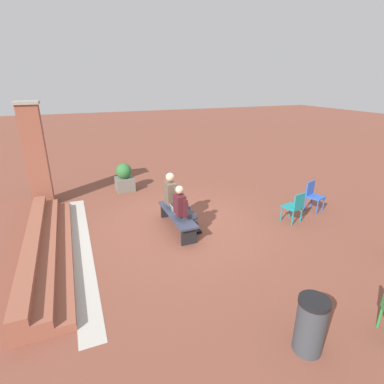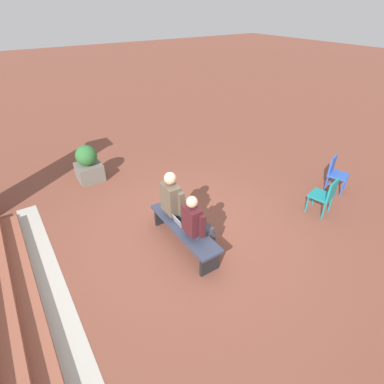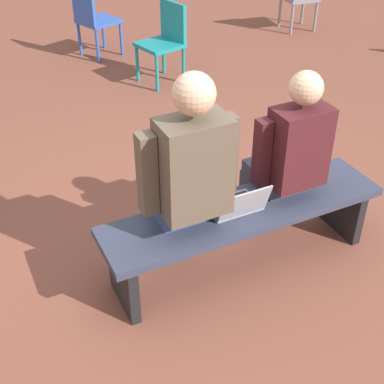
# 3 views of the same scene
# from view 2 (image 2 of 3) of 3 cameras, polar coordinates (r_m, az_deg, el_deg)

# --- Properties ---
(ground_plane) EXTENTS (60.00, 60.00, 0.00)m
(ground_plane) POSITION_cam_2_polar(r_m,az_deg,el_deg) (5.98, -0.72, -7.91)
(ground_plane) COLOR brown
(concrete_strip) EXTENTS (5.87, 0.40, 0.01)m
(concrete_strip) POSITION_cam_2_polar(r_m,az_deg,el_deg) (5.31, -24.27, -18.46)
(concrete_strip) COLOR #B7B2A8
(concrete_strip) RESTS_ON ground
(bench) EXTENTS (1.80, 0.44, 0.45)m
(bench) POSITION_cam_2_polar(r_m,az_deg,el_deg) (5.52, -1.54, -7.24)
(bench) COLOR #33384C
(bench) RESTS_ON ground
(person_student) EXTENTS (0.50, 0.63, 1.28)m
(person_student) POSITION_cam_2_polar(r_m,az_deg,el_deg) (5.12, 0.94, -6.05)
(person_student) COLOR #383842
(person_student) RESTS_ON ground
(person_adult) EXTENTS (0.57, 0.72, 1.40)m
(person_adult) POSITION_cam_2_polar(r_m,az_deg,el_deg) (5.56, -2.99, -1.92)
(person_adult) COLOR #384C75
(person_adult) RESTS_ON ground
(laptop) EXTENTS (0.32, 0.29, 0.21)m
(laptop) POSITION_cam_2_polar(r_m,az_deg,el_deg) (5.46, -2.03, -5.76)
(laptop) COLOR #9EA0A5
(laptop) RESTS_ON bench
(plastic_chair_far_right) EXTENTS (0.53, 0.53, 0.84)m
(plastic_chair_far_right) POSITION_cam_2_polar(r_m,az_deg,el_deg) (7.84, 25.70, 3.49)
(plastic_chair_far_right) COLOR #2D56B7
(plastic_chair_far_right) RESTS_ON ground
(plastic_chair_near_bench_right) EXTENTS (0.51, 0.51, 0.84)m
(plastic_chair_near_bench_right) POSITION_cam_2_polar(r_m,az_deg,el_deg) (6.82, 24.04, -0.44)
(plastic_chair_near_bench_right) COLOR teal
(plastic_chair_near_bench_right) RESTS_ON ground
(planter) EXTENTS (0.60, 0.60, 0.94)m
(planter) POSITION_cam_2_polar(r_m,az_deg,el_deg) (7.93, -19.18, 4.99)
(planter) COLOR #6B665B
(planter) RESTS_ON ground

